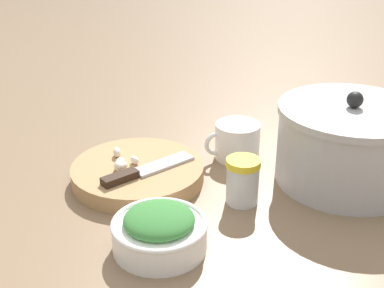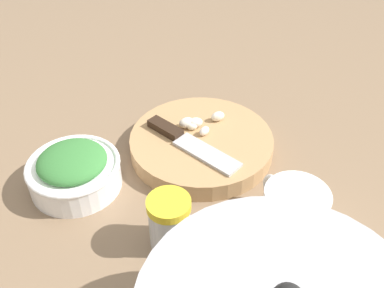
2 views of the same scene
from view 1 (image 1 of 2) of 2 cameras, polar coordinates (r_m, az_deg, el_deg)
ground_plane at (r=0.96m, az=1.08°, el=-3.98°), size 5.00×5.00×0.00m
cutting_board at (r=0.96m, az=-5.81°, el=-3.08°), size 0.24×0.24×0.03m
chef_knife at (r=0.93m, az=-5.26°, el=-2.83°), size 0.18×0.07×0.01m
garlic_cloves at (r=0.95m, az=-7.53°, el=-1.84°), size 0.07×0.07×0.02m
herb_bowl at (r=0.78m, az=-3.49°, el=-9.18°), size 0.14×0.14×0.06m
spice_jar at (r=0.88m, az=5.42°, el=-3.93°), size 0.06×0.06×0.08m
coffee_mug at (r=1.03m, az=4.97°, el=0.27°), size 0.10×0.09×0.07m
stock_pot at (r=0.97m, az=16.38°, el=-0.03°), size 0.26×0.26×0.17m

